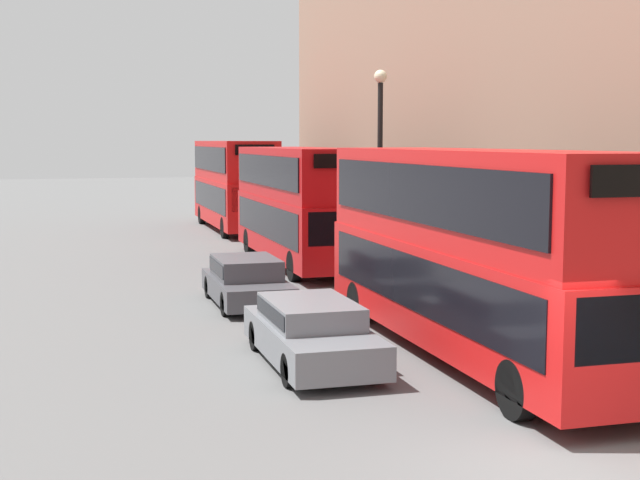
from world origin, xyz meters
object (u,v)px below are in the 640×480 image
object	(u,v)px
bus_leading	(472,244)
bus_third_in_queue	(234,181)
car_dark_sedan	(311,330)
car_hatchback	(247,280)
bus_second_in_queue	(299,200)
pedestrian	(422,255)

from	to	relation	value
bus_leading	bus_third_in_queue	world-z (taller)	bus_third_in_queue
bus_third_in_queue	car_dark_sedan	distance (m)	27.70
bus_third_in_queue	car_dark_sedan	bearing A→B (deg)	-97.07
car_dark_sedan	car_hatchback	size ratio (longest dim) A/B	1.08
bus_second_in_queue	car_hatchback	distance (m)	8.27
bus_leading	car_hatchback	distance (m)	8.08
bus_second_in_queue	pedestrian	bearing A→B (deg)	-57.44
bus_leading	pedestrian	distance (m)	10.42
pedestrian	car_hatchback	bearing A→B (deg)	-156.67
bus_third_in_queue	car_hatchback	world-z (taller)	bus_third_in_queue
bus_leading	car_hatchback	bearing A→B (deg)	115.49
bus_second_in_queue	car_dark_sedan	world-z (taller)	bus_second_in_queue
car_hatchback	pedestrian	world-z (taller)	pedestrian
bus_second_in_queue	car_hatchback	bearing A→B (deg)	-114.83
car_hatchback	pedestrian	xyz separation A→B (m)	(6.35, 2.74, 0.13)
bus_leading	bus_second_in_queue	distance (m)	14.48
bus_leading	pedestrian	world-z (taller)	bus_leading
car_dark_sedan	bus_leading	bearing A→B (deg)	-4.96
bus_leading	car_dark_sedan	world-z (taller)	bus_leading
bus_leading	bus_third_in_queue	bearing A→B (deg)	90.00
bus_leading	pedestrian	bearing A→B (deg)	73.38
bus_second_in_queue	car_hatchback	size ratio (longest dim) A/B	2.42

